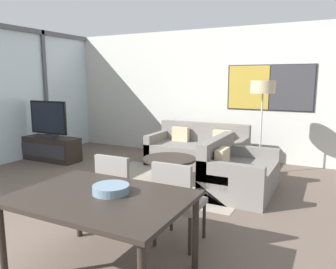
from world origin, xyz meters
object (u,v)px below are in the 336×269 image
(dining_chair_left, at_px, (119,188))
(coffee_table, at_px, (169,164))
(dining_table, at_px, (101,203))
(fruit_bowl, at_px, (111,189))
(tv_console, at_px, (50,149))
(television, at_px, (48,119))
(sofa_main, at_px, (198,151))
(sofa_side, at_px, (236,174))
(floor_lamp, at_px, (263,92))
(dining_chair_centre, at_px, (177,199))

(dining_chair_left, bearing_deg, coffee_table, 99.27)
(dining_table, relative_size, fruit_bowl, 4.66)
(tv_console, relative_size, television, 1.40)
(television, bearing_deg, coffee_table, -3.98)
(sofa_main, relative_size, dining_chair_left, 2.13)
(dining_table, height_order, dining_chair_left, dining_chair_left)
(sofa_side, xyz_separation_m, floor_lamp, (0.14, 1.11, 1.22))
(television, height_order, coffee_table, television)
(coffee_table, xyz_separation_m, dining_table, (0.67, -2.65, 0.35))
(television, distance_m, floor_lamp, 4.38)
(television, height_order, sofa_main, television)
(dining_chair_left, bearing_deg, tv_console, 147.52)
(coffee_table, height_order, fruit_bowl, fruit_bowl)
(tv_console, xyz_separation_m, floor_lamp, (4.23, 0.95, 1.24))
(sofa_side, distance_m, floor_lamp, 1.66)
(fruit_bowl, bearing_deg, sofa_main, 100.35)
(fruit_bowl, bearing_deg, television, 143.03)
(television, relative_size, sofa_side, 0.71)
(dining_chair_left, height_order, dining_chair_centre, same)
(television, relative_size, fruit_bowl, 3.04)
(dining_chair_centre, bearing_deg, floor_lamp, 85.47)
(dining_chair_left, relative_size, dining_chair_centre, 1.00)
(dining_table, distance_m, dining_chair_left, 0.86)
(tv_console, relative_size, fruit_bowl, 4.25)
(television, bearing_deg, floor_lamp, 12.60)
(fruit_bowl, bearing_deg, coffee_table, 105.45)
(sofa_side, bearing_deg, dining_chair_left, 156.98)
(sofa_main, bearing_deg, floor_lamp, -7.38)
(television, distance_m, sofa_main, 3.23)
(tv_console, bearing_deg, dining_chair_left, -32.48)
(fruit_bowl, height_order, floor_lamp, floor_lamp)
(dining_table, relative_size, dining_chair_centre, 1.66)
(tv_console, height_order, sofa_side, sofa_side)
(television, relative_size, sofa_main, 0.51)
(dining_chair_centre, relative_size, floor_lamp, 0.54)
(dining_chair_left, xyz_separation_m, floor_lamp, (0.96, 3.03, 0.98))
(dining_chair_centre, height_order, floor_lamp, floor_lamp)
(tv_console, distance_m, dining_table, 4.64)
(sofa_main, height_order, dining_table, sofa_main)
(sofa_side, xyz_separation_m, fruit_bowl, (-0.41, -2.60, 0.51))
(dining_table, bearing_deg, fruit_bowl, 64.72)
(floor_lamp, bearing_deg, fruit_bowl, -98.51)
(sofa_main, relative_size, fruit_bowl, 6.00)
(sofa_main, relative_size, dining_table, 1.29)
(television, height_order, fruit_bowl, television)
(floor_lamp, bearing_deg, sofa_side, -97.23)
(floor_lamp, bearing_deg, tv_console, -167.39)
(coffee_table, relative_size, dining_chair_centre, 0.98)
(sofa_side, distance_m, fruit_bowl, 2.68)
(tv_console, height_order, floor_lamp, floor_lamp)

